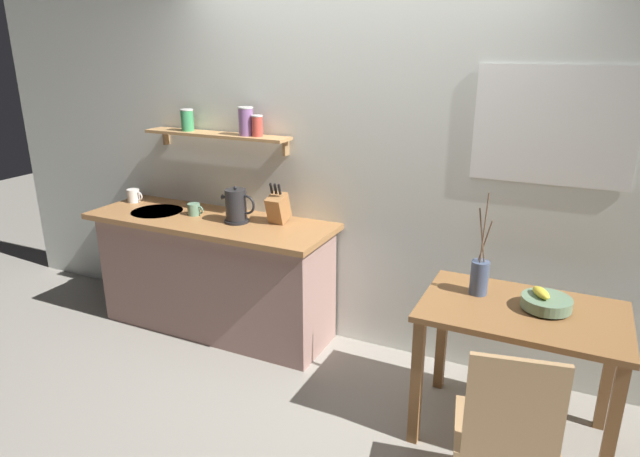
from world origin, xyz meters
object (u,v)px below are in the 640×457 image
object	(u,v)px
dining_chair_near	(508,430)
coffee_mug_spare	(134,196)
knife_block	(278,207)
dining_table	(520,332)
electric_kettle	(236,206)
coffee_mug_by_sink	(194,209)
fruit_bowl	(546,302)
twig_vase	(479,276)

from	to	relation	value
dining_chair_near	coffee_mug_spare	size ratio (longest dim) A/B	6.68
coffee_mug_spare	knife_block	bearing A→B (deg)	0.94
dining_table	dining_chair_near	world-z (taller)	dining_chair_near
electric_kettle	knife_block	world-z (taller)	knife_block
knife_block	electric_kettle	bearing A→B (deg)	-157.35
dining_table	electric_kettle	bearing A→B (deg)	171.30
dining_table	coffee_mug_by_sink	size ratio (longest dim) A/B	7.90
electric_kettle	coffee_mug_spare	world-z (taller)	electric_kettle
fruit_bowl	knife_block	bearing A→B (deg)	168.26
knife_block	twig_vase	bearing A→B (deg)	-12.56
electric_kettle	knife_block	xyz separation A→B (m)	(0.27, 0.11, -0.01)
knife_block	coffee_mug_by_sink	xyz separation A→B (m)	(-0.64, -0.10, -0.07)
fruit_bowl	electric_kettle	distance (m)	2.06
twig_vase	electric_kettle	distance (m)	1.71
dining_chair_near	coffee_mug_by_sink	distance (m)	2.58
twig_vase	coffee_mug_by_sink	distance (m)	2.08
coffee_mug_by_sink	knife_block	bearing A→B (deg)	8.85
dining_chair_near	electric_kettle	bearing A→B (deg)	154.20
twig_vase	coffee_mug_spare	size ratio (longest dim) A/B	4.12
electric_kettle	coffee_mug_spare	distance (m)	1.03
fruit_bowl	coffee_mug_by_sink	size ratio (longest dim) A/B	1.94
twig_vase	knife_block	distance (m)	1.47
dining_chair_near	coffee_mug_spare	distance (m)	3.20
twig_vase	coffee_mug_by_sink	size ratio (longest dim) A/B	4.38
electric_kettle	fruit_bowl	bearing A→B (deg)	-7.19
electric_kettle	knife_block	size ratio (longest dim) A/B	0.91
coffee_mug_by_sink	coffee_mug_spare	distance (m)	0.65
twig_vase	knife_block	xyz separation A→B (m)	(-1.43, 0.32, 0.12)
fruit_bowl	twig_vase	world-z (taller)	twig_vase
twig_vase	dining_table	bearing A→B (deg)	-20.18
dining_chair_near	twig_vase	bearing A→B (deg)	110.65
twig_vase	knife_block	size ratio (longest dim) A/B	1.95
twig_vase	coffee_mug_by_sink	bearing A→B (deg)	174.00
knife_block	dining_table	bearing A→B (deg)	-13.71
fruit_bowl	twig_vase	xyz separation A→B (m)	(-0.35, 0.05, 0.06)
dining_chair_near	dining_table	bearing A→B (deg)	93.25
dining_table	twig_vase	bearing A→B (deg)	159.82
dining_table	twig_vase	world-z (taller)	twig_vase
coffee_mug_by_sink	electric_kettle	bearing A→B (deg)	-1.69
dining_table	coffee_mug_spare	distance (m)	3.00
dining_chair_near	coffee_mug_by_sink	world-z (taller)	coffee_mug_by_sink
coffee_mug_by_sink	coffee_mug_spare	bearing A→B (deg)	173.03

